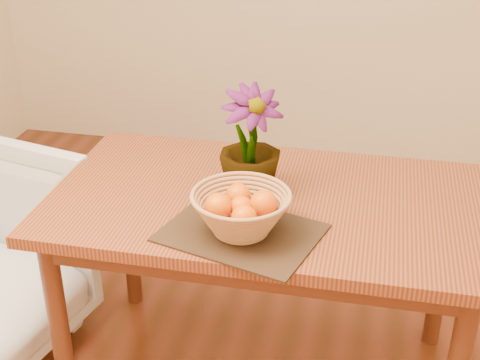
# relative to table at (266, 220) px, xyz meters

# --- Properties ---
(table) EXTENTS (1.40, 0.80, 0.75)m
(table) POSITION_rel_table_xyz_m (0.00, 0.00, 0.00)
(table) COLOR brown
(table) RESTS_ON floor
(placemat) EXTENTS (0.51, 0.44, 0.01)m
(placemat) POSITION_rel_table_xyz_m (-0.03, -0.23, 0.09)
(placemat) COLOR #311E12
(placemat) RESTS_ON table
(wicker_basket) EXTENTS (0.29, 0.29, 0.12)m
(wicker_basket) POSITION_rel_table_xyz_m (-0.03, -0.23, 0.15)
(wicker_basket) COLOR #B3754A
(wicker_basket) RESTS_ON placemat
(orange_pile) EXTENTS (0.20, 0.20, 0.08)m
(orange_pile) POSITION_rel_table_xyz_m (-0.03, -0.23, 0.18)
(orange_pile) COLOR #FD6904
(orange_pile) RESTS_ON wicker_basket
(potted_plant) EXTENTS (0.28, 0.28, 0.36)m
(potted_plant) POSITION_rel_table_xyz_m (-0.06, 0.01, 0.27)
(potted_plant) COLOR #1D4714
(potted_plant) RESTS_ON table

